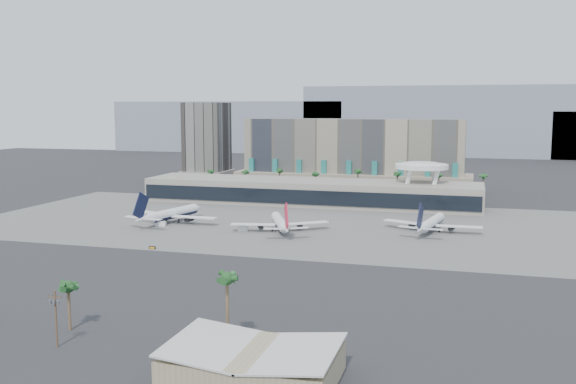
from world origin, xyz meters
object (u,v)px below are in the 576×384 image
(airliner_right, at_px, (431,223))
(service_vehicle_a, at_px, (161,224))
(taxiway_sign, at_px, (152,248))
(airliner_left, at_px, (171,214))
(service_vehicle_b, at_px, (243,228))
(utility_pole, at_px, (55,314))
(airliner_centre, at_px, (280,222))

(airliner_right, bearing_deg, service_vehicle_a, -160.11)
(airliner_right, height_order, taxiway_sign, airliner_right)
(airliner_left, relative_size, taxiway_sign, 18.27)
(service_vehicle_b, bearing_deg, airliner_left, 152.82)
(utility_pole, xyz_separation_m, taxiway_sign, (-24.88, 87.98, -6.61))
(service_vehicle_b, relative_size, taxiway_sign, 1.66)
(service_vehicle_a, distance_m, service_vehicle_b, 36.18)
(utility_pole, height_order, taxiway_sign, utility_pole)
(service_vehicle_a, xyz_separation_m, service_vehicle_b, (36.18, -0.00, -0.01))
(taxiway_sign, bearing_deg, utility_pole, -84.24)
(airliner_right, relative_size, service_vehicle_b, 10.15)
(airliner_left, distance_m, airliner_centre, 50.67)
(utility_pole, xyz_separation_m, airliner_centre, (8.59, 131.30, -3.58))
(service_vehicle_a, distance_m, taxiway_sign, 43.65)
(utility_pole, bearing_deg, airliner_right, 65.74)
(taxiway_sign, bearing_deg, airliner_right, 22.76)
(airliner_centre, bearing_deg, taxiway_sign, -151.71)
(utility_pole, relative_size, service_vehicle_a, 2.82)
(utility_pole, bearing_deg, airliner_centre, 86.26)
(utility_pole, distance_m, airliner_centre, 131.63)
(service_vehicle_a, relative_size, service_vehicle_b, 1.07)
(airliner_left, xyz_separation_m, service_vehicle_b, (35.74, -8.81, -2.84))
(utility_pole, height_order, service_vehicle_b, utility_pole)
(service_vehicle_b, bearing_deg, airliner_right, 1.07)
(airliner_centre, height_order, service_vehicle_b, airliner_centre)
(service_vehicle_a, height_order, taxiway_sign, service_vehicle_a)
(utility_pole, bearing_deg, service_vehicle_a, 108.24)
(airliner_centre, relative_size, service_vehicle_a, 8.98)
(utility_pole, height_order, service_vehicle_a, utility_pole)
(airliner_right, distance_m, taxiway_sign, 108.22)
(taxiway_sign, bearing_deg, service_vehicle_b, 54.77)
(airliner_centre, xyz_separation_m, service_vehicle_b, (-14.62, -3.26, -2.53))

